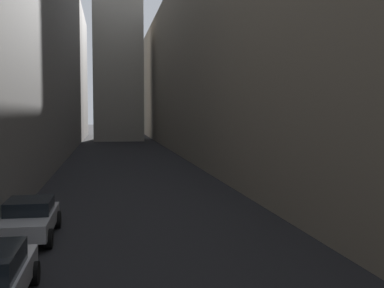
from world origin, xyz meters
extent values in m
plane|color=black|center=(0.00, 48.00, 0.00)|extent=(264.00, 264.00, 0.00)
cube|color=#756B5B|center=(12.04, 50.00, 9.41)|extent=(13.08, 108.00, 18.82)
cylinder|color=black|center=(-3.54, 19.69, 0.30)|extent=(0.22, 0.60, 0.60)
cube|color=#B7B7BC|center=(-4.40, 24.41, 0.61)|extent=(1.66, 4.17, 0.57)
cube|color=black|center=(-4.40, 24.58, 1.13)|extent=(1.53, 1.87, 0.47)
cylinder|color=black|center=(-5.23, 25.82, 0.33)|extent=(0.22, 0.65, 0.65)
cylinder|color=black|center=(-3.57, 25.82, 0.33)|extent=(0.22, 0.65, 0.65)
cylinder|color=black|center=(-3.57, 22.99, 0.33)|extent=(0.22, 0.65, 0.65)
camera|label=1|loc=(-1.63, 7.09, 4.44)|focal=44.84mm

